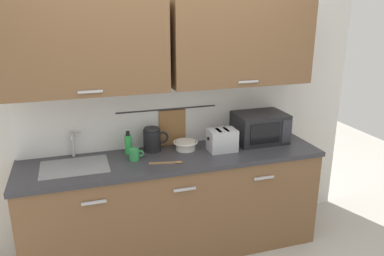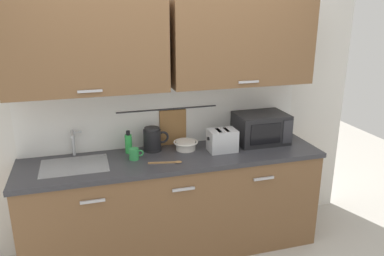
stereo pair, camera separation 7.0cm
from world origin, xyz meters
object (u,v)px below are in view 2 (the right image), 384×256
at_px(mug_near_sink, 134,154).
at_px(toaster, 222,140).
at_px(dish_soap_bottle, 129,143).
at_px(wooden_spoon, 170,162).
at_px(electric_kettle, 153,139).
at_px(mixing_bowl, 186,145).
at_px(microwave, 261,128).

relative_size(mug_near_sink, toaster, 0.47).
bearing_deg(dish_soap_bottle, wooden_spoon, -48.34).
height_order(electric_kettle, wooden_spoon, electric_kettle).
bearing_deg(toaster, electric_kettle, 162.61).
bearing_deg(mug_near_sink, mixing_bowl, 11.65).
relative_size(mug_near_sink, wooden_spoon, 0.44).
xyz_separation_m(dish_soap_bottle, toaster, (0.78, -0.18, 0.01)).
bearing_deg(mixing_bowl, microwave, -0.18).
bearing_deg(microwave, mixing_bowl, 179.82).
relative_size(mixing_bowl, toaster, 0.84).
relative_size(electric_kettle, dish_soap_bottle, 1.16).
xyz_separation_m(electric_kettle, dish_soap_bottle, (-0.21, 0.00, -0.01)).
relative_size(dish_soap_bottle, mug_near_sink, 1.63).
bearing_deg(electric_kettle, toaster, -17.39).
xyz_separation_m(mixing_bowl, wooden_spoon, (-0.20, -0.25, -0.04)).
distance_m(mug_near_sink, mixing_bowl, 0.47).
bearing_deg(toaster, dish_soap_bottle, 166.88).
bearing_deg(electric_kettle, mixing_bowl, -13.04).
height_order(microwave, dish_soap_bottle, microwave).
distance_m(dish_soap_bottle, wooden_spoon, 0.43).
relative_size(microwave, electric_kettle, 2.03).
distance_m(mixing_bowl, wooden_spoon, 0.33).
distance_m(microwave, dish_soap_bottle, 1.20).
xyz_separation_m(dish_soap_bottle, mug_near_sink, (0.02, -0.16, -0.04)).
distance_m(toaster, wooden_spoon, 0.52).
relative_size(microwave, wooden_spoon, 1.67).
xyz_separation_m(mug_near_sink, mixing_bowl, (0.46, 0.10, -0.00)).
xyz_separation_m(microwave, toaster, (-0.42, -0.11, -0.04)).
height_order(mixing_bowl, toaster, toaster).
distance_m(electric_kettle, wooden_spoon, 0.34).
bearing_deg(mug_near_sink, wooden_spoon, -31.05).
bearing_deg(mixing_bowl, dish_soap_bottle, 172.17).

